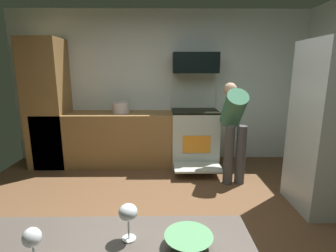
{
  "coord_description": "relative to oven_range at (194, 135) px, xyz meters",
  "views": [
    {
      "loc": [
        0.05,
        -2.25,
        1.62
      ],
      "look_at": [
        0.08,
        0.3,
        1.05
      ],
      "focal_mm": 27.29,
      "sensor_mm": 36.0,
      "label": 1
    }
  ],
  "objects": [
    {
      "name": "stock_pot",
      "position": [
        -1.24,
        0.01,
        0.48
      ],
      "size": [
        0.29,
        0.29,
        0.18
      ],
      "primitive_type": "cylinder",
      "color": "#BFB3BA",
      "rests_on": "lower_cabinet_run"
    },
    {
      "name": "wine_glass_near",
      "position": [
        -0.66,
        -3.24,
        0.51
      ],
      "size": [
        0.08,
        0.08,
        0.17
      ],
      "color": "silver",
      "rests_on": "counter_island"
    },
    {
      "name": "ground_plane",
      "position": [
        -0.55,
        -1.97,
        -0.52
      ],
      "size": [
        5.2,
        4.8,
        0.02
      ],
      "primitive_type": "cube",
      "color": "brown"
    },
    {
      "name": "wall_back",
      "position": [
        -0.55,
        0.37,
        0.79
      ],
      "size": [
        5.2,
        0.12,
        2.6
      ],
      "primitive_type": "cube",
      "color": "silver",
      "rests_on": "ground"
    },
    {
      "name": "microwave",
      "position": [
        0.0,
        0.09,
        1.21
      ],
      "size": [
        0.74,
        0.38,
        0.33
      ],
      "primitive_type": "cube",
      "color": "black",
      "rests_on": "oven_range"
    },
    {
      "name": "person_cook",
      "position": [
        0.49,
        -0.64,
        0.34
      ],
      "size": [
        0.31,
        0.64,
        1.42
      ],
      "color": "#424242",
      "rests_on": "ground"
    },
    {
      "name": "lower_cabinet_run",
      "position": [
        -1.45,
        0.01,
        -0.06
      ],
      "size": [
        2.4,
        0.6,
        0.9
      ],
      "primitive_type": "cube",
      "color": "olive",
      "rests_on": "ground"
    },
    {
      "name": "cabinet_column",
      "position": [
        -2.45,
        0.01,
        0.54
      ],
      "size": [
        0.6,
        0.6,
        2.1
      ],
      "primitive_type": "cube",
      "color": "olive",
      "rests_on": "ground"
    },
    {
      "name": "mixing_bowl_large",
      "position": [
        -0.4,
        -3.29,
        0.41
      ],
      "size": [
        0.2,
        0.2,
        0.05
      ],
      "primitive_type": "cone",
      "rotation": [
        3.14,
        0.0,
        0.0
      ],
      "color": "#51905A",
      "rests_on": "counter_island"
    },
    {
      "name": "wine_glass_mid",
      "position": [
        -0.98,
        -3.4,
        0.5
      ],
      "size": [
        0.07,
        0.07,
        0.16
      ],
      "color": "silver",
      "rests_on": "counter_island"
    },
    {
      "name": "oven_range",
      "position": [
        0.0,
        0.0,
        0.0
      ],
      "size": [
        0.76,
        1.05,
        1.55
      ],
      "color": "#B9C3B7",
      "rests_on": "ground"
    }
  ]
}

